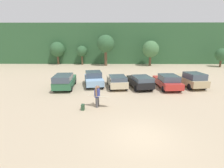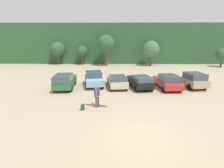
% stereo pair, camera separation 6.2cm
% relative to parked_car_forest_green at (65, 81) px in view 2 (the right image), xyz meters
% --- Properties ---
extents(ground_plane, '(120.00, 120.00, 0.00)m').
position_rel_parked_car_forest_green_xyz_m(ground_plane, '(6.97, -9.86, -0.86)').
color(ground_plane, tan).
extents(hillside_ridge, '(108.00, 12.00, 8.60)m').
position_rel_parked_car_forest_green_xyz_m(hillside_ridge, '(6.97, 25.61, 3.43)').
color(hillside_ridge, '#2D5633').
rests_on(hillside_ridge, ground_plane).
extents(tree_far_left, '(3.12, 3.12, 4.75)m').
position_rel_parked_car_forest_green_xyz_m(tree_far_left, '(-6.52, 18.97, 2.30)').
color(tree_far_left, brown).
rests_on(tree_far_left, ground_plane).
extents(tree_left, '(2.19, 2.19, 3.94)m').
position_rel_parked_car_forest_green_xyz_m(tree_left, '(-1.27, 18.50, 1.94)').
color(tree_left, brown).
rests_on(tree_left, ground_plane).
extents(tree_ridge_back, '(3.46, 3.46, 6.13)m').
position_rel_parked_car_forest_green_xyz_m(tree_ridge_back, '(3.78, 17.11, 3.47)').
color(tree_ridge_back, brown).
rests_on(tree_ridge_back, ground_plane).
extents(tree_center, '(3.30, 3.30, 4.99)m').
position_rel_parked_car_forest_green_xyz_m(tree_center, '(12.73, 16.99, 2.45)').
color(tree_center, brown).
rests_on(tree_center, ground_plane).
extents(tree_far_right, '(2.37, 2.37, 3.57)m').
position_rel_parked_car_forest_green_xyz_m(tree_far_right, '(26.15, 15.61, 1.50)').
color(tree_far_right, brown).
rests_on(tree_far_right, ground_plane).
extents(parked_car_forest_green, '(2.28, 4.87, 1.64)m').
position_rel_parked_car_forest_green_xyz_m(parked_car_forest_green, '(0.00, 0.00, 0.00)').
color(parked_car_forest_green, '#2D6642').
rests_on(parked_car_forest_green, ground_plane).
extents(parked_car_sky_blue, '(2.72, 4.58, 1.64)m').
position_rel_parked_car_forest_green_xyz_m(parked_car_sky_blue, '(3.05, 1.32, -0.03)').
color(parked_car_sky_blue, '#84ADD1').
rests_on(parked_car_sky_blue, ground_plane).
extents(parked_car_champagne, '(2.41, 4.45, 1.40)m').
position_rel_parked_car_forest_green_xyz_m(parked_car_champagne, '(5.75, 0.51, -0.11)').
color(parked_car_champagne, beige).
rests_on(parked_car_champagne, ground_plane).
extents(parked_car_black, '(2.65, 4.43, 1.45)m').
position_rel_parked_car_forest_green_xyz_m(parked_car_black, '(8.31, 0.16, -0.07)').
color(parked_car_black, black).
rests_on(parked_car_black, ground_plane).
extents(parked_car_red, '(2.20, 4.77, 1.55)m').
position_rel_parked_car_forest_green_xyz_m(parked_car_red, '(11.32, 0.22, -0.08)').
color(parked_car_red, '#B72D28').
rests_on(parked_car_red, ground_plane).
extents(parked_car_tan, '(2.51, 4.90, 1.72)m').
position_rel_parked_car_forest_green_xyz_m(parked_car_tan, '(14.14, 0.87, 0.01)').
color(parked_car_tan, tan).
rests_on(parked_car_tan, ground_plane).
extents(person_adult, '(0.42, 0.83, 1.76)m').
position_rel_parked_car_forest_green_xyz_m(person_adult, '(4.08, -5.40, 0.13)').
color(person_adult, '#4C4C51').
rests_on(person_adult, ground_plane).
extents(surfboard_cream, '(2.15, 1.04, 0.25)m').
position_rel_parked_car_forest_green_xyz_m(surfboard_cream, '(4.21, -5.42, 0.01)').
color(surfboard_cream, beige).
extents(backpack_dropped, '(0.24, 0.34, 0.45)m').
position_rel_parked_car_forest_green_xyz_m(backpack_dropped, '(3.01, -6.06, -0.64)').
color(backpack_dropped, '#2D4C33').
rests_on(backpack_dropped, ground_plane).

